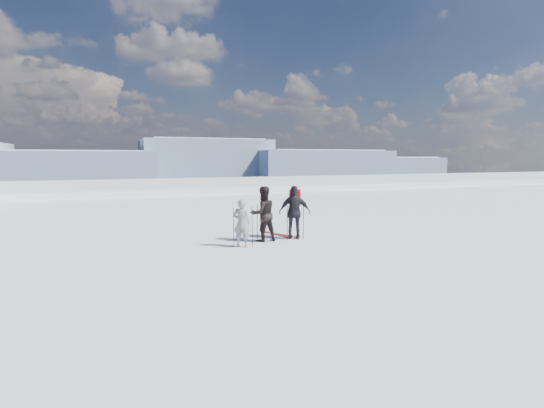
{
  "coord_description": "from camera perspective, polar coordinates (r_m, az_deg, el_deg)",
  "views": [
    {
      "loc": [
        -6.65,
        -8.51,
        2.78
      ],
      "look_at": [
        -2.12,
        3.0,
        1.41
      ],
      "focal_mm": 28.0,
      "sensor_mm": 36.0,
      "label": 1
    }
  ],
  "objects": [
    {
      "name": "skier_grey",
      "position": [
        13.17,
        -4.1,
        -2.56
      ],
      "size": [
        0.65,
        0.6,
        1.49
      ],
      "primitive_type": "imported",
      "rotation": [
        0.0,
        0.0,
        2.55
      ],
      "color": "gray",
      "rests_on": "ground"
    },
    {
      "name": "skier_dark",
      "position": [
        14.0,
        -1.23,
        -1.34
      ],
      "size": [
        0.94,
        0.76,
        1.82
      ],
      "primitive_type": "imported",
      "rotation": [
        0.0,
        0.0,
        3.23
      ],
      "color": "black",
      "rests_on": "ground"
    },
    {
      "name": "lake_basin",
      "position": [
        40.16,
        -11.45,
        -7.15
      ],
      "size": [
        820.0,
        820.0,
        71.62
      ],
      "color": "white",
      "rests_on": "ground"
    },
    {
      "name": "backpack",
      "position": [
        14.55,
        3.14,
        3.64
      ],
      "size": [
        0.45,
        0.37,
        0.56
      ],
      "primitive_type": "cube",
      "rotation": [
        0.0,
        0.0,
        2.67
      ],
      "color": "red",
      "rests_on": "skier_pack"
    },
    {
      "name": "ski_poles",
      "position": [
        13.78,
        -0.56,
        -2.73
      ],
      "size": [
        2.62,
        0.72,
        1.27
      ],
      "color": "black",
      "rests_on": "ground"
    },
    {
      "name": "skier_pack",
      "position": [
        14.41,
        3.06,
        -1.13
      ],
      "size": [
        1.15,
        0.88,
        1.82
      ],
      "primitive_type": "imported",
      "rotation": [
        0.0,
        0.0,
        2.67
      ],
      "color": "black",
      "rests_on": "ground"
    },
    {
      "name": "far_mountain_range",
      "position": [
        464.81,
        -17.05,
        4.84
      ],
      "size": [
        770.0,
        110.0,
        53.0
      ],
      "color": "slate",
      "rests_on": "ground"
    },
    {
      "name": "skis_loose",
      "position": [
        15.32,
        0.61,
        -4.07
      ],
      "size": [
        0.78,
        1.67,
        0.03
      ],
      "color": "black",
      "rests_on": "ground"
    }
  ]
}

